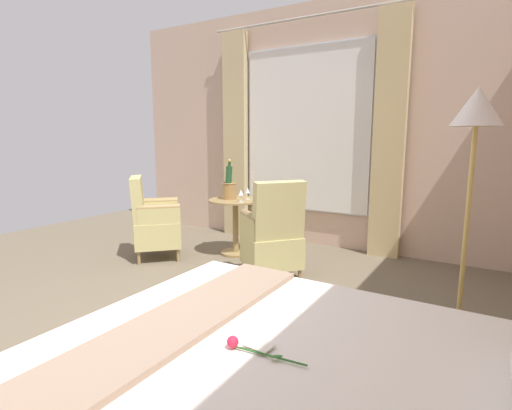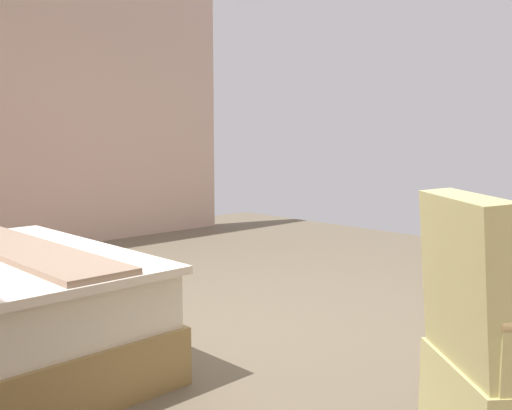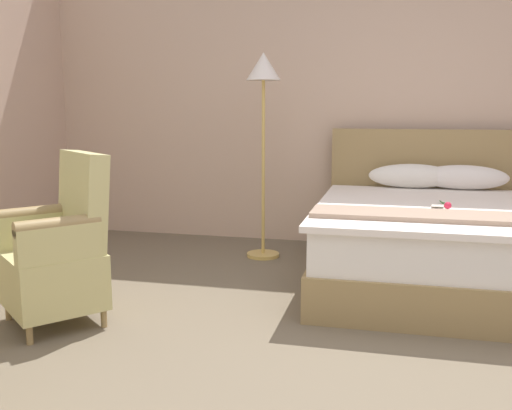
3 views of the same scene
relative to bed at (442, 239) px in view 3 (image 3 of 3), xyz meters
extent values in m
plane|color=#6D604D|center=(-0.37, -1.63, -0.33)|extent=(8.14, 8.14, 0.00)
cube|color=beige|center=(-0.37, 1.16, 1.23)|extent=(6.76, 0.12, 3.11)
cube|color=#9B7F4F|center=(0.00, -0.07, -0.19)|extent=(1.73, 1.98, 0.29)
cube|color=white|center=(0.00, -0.07, 0.09)|extent=(1.68, 1.92, 0.27)
cube|color=white|center=(0.00, -0.13, 0.25)|extent=(1.76, 1.86, 0.04)
cube|color=#9F846E|center=(0.00, -0.62, 0.28)|extent=(1.73, 0.36, 0.03)
cube|color=#9B7F4F|center=(0.00, 0.96, 0.36)|extent=(1.81, 0.08, 0.80)
ellipsoid|color=white|center=(-0.21, 0.76, 0.37)|extent=(0.73, 0.26, 0.22)
ellipsoid|color=white|center=(0.21, 0.76, 0.37)|extent=(0.73, 0.25, 0.21)
cylinder|color=#2D6628|center=(-0.01, -0.14, 0.28)|extent=(0.04, 0.31, 0.01)
sphere|color=#DB2342|center=(0.00, -0.29, 0.30)|extent=(0.05, 0.05, 0.05)
ellipsoid|color=#33702D|center=(-0.01, -0.10, 0.28)|extent=(0.05, 0.05, 0.01)
cube|color=white|center=(-0.06, -0.20, 0.28)|extent=(0.09, 0.12, 0.00)
cylinder|color=tan|center=(-1.43, 0.43, -0.31)|extent=(0.28, 0.28, 0.03)
cylinder|color=tan|center=(-1.43, 0.43, 0.43)|extent=(0.03, 0.03, 1.46)
cone|color=silver|center=(-1.43, 0.43, 1.28)|extent=(0.29, 0.29, 0.22)
cylinder|color=#9B7F4F|center=(-2.60, -1.40, -0.27)|extent=(0.04, 0.04, 0.11)
cylinder|color=#9B7F4F|center=(-2.25, -1.69, -0.27)|extent=(0.04, 0.04, 0.11)
cylinder|color=#9B7F4F|center=(-2.33, -1.08, -0.27)|extent=(0.04, 0.04, 0.11)
cylinder|color=#9B7F4F|center=(-1.98, -1.37, -0.27)|extent=(0.04, 0.04, 0.11)
cube|color=#C7BF7C|center=(-2.29, -1.38, -0.06)|extent=(0.73, 0.73, 0.32)
cube|color=#C7BF7C|center=(-2.16, -1.23, 0.39)|extent=(0.50, 0.45, 0.59)
cube|color=#C7BF7C|center=(-2.47, -1.26, 0.21)|extent=(0.36, 0.41, 0.20)
cylinder|color=#9B7F4F|center=(-2.47, -1.26, 0.31)|extent=(0.36, 0.41, 0.09)
cube|color=#C7BF7C|center=(-2.13, -1.54, 0.21)|extent=(0.36, 0.41, 0.20)
cylinder|color=#9B7F4F|center=(-2.13, -1.54, 0.31)|extent=(0.36, 0.41, 0.09)
camera|label=1|loc=(1.22, 0.56, 1.11)|focal=28.00mm
camera|label=2|loc=(-3.00, 0.58, 0.87)|focal=40.00mm
camera|label=3|loc=(-0.37, -4.25, 0.94)|focal=40.00mm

